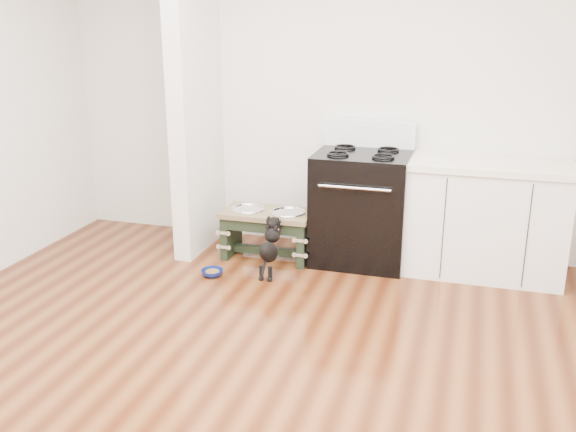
# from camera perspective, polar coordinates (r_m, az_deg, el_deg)

# --- Properties ---
(ground) EXTENTS (5.00, 5.00, 0.00)m
(ground) POSITION_cam_1_polar(r_m,az_deg,el_deg) (3.67, -4.03, -15.42)
(ground) COLOR #451D0C
(ground) RESTS_ON ground
(room_shell) EXTENTS (5.00, 5.00, 5.00)m
(room_shell) POSITION_cam_1_polar(r_m,az_deg,el_deg) (3.10, -4.68, 10.56)
(room_shell) COLOR silver
(room_shell) RESTS_ON ground
(partition_wall) EXTENTS (0.15, 0.80, 2.70)m
(partition_wall) POSITION_cam_1_polar(r_m,az_deg,el_deg) (5.51, -8.23, 10.71)
(partition_wall) COLOR silver
(partition_wall) RESTS_ON ground
(oven_range) EXTENTS (0.76, 0.69, 1.14)m
(oven_range) POSITION_cam_1_polar(r_m,az_deg,el_deg) (5.32, 6.56, 0.93)
(oven_range) COLOR black
(oven_range) RESTS_ON ground
(cabinet_run) EXTENTS (1.24, 0.64, 0.91)m
(cabinet_run) POSITION_cam_1_polar(r_m,az_deg,el_deg) (5.28, 17.11, -0.19)
(cabinet_run) COLOR white
(cabinet_run) RESTS_ON ground
(dog_feeder) EXTENTS (0.76, 0.40, 0.43)m
(dog_feeder) POSITION_cam_1_polar(r_m,az_deg,el_deg) (5.39, -1.82, -0.79)
(dog_feeder) COLOR black
(dog_feeder) RESTS_ON ground
(puppy) EXTENTS (0.13, 0.39, 0.46)m
(puppy) POSITION_cam_1_polar(r_m,az_deg,el_deg) (5.05, -1.61, -2.60)
(puppy) COLOR black
(puppy) RESTS_ON ground
(floor_bowl) EXTENTS (0.22, 0.22, 0.05)m
(floor_bowl) POSITION_cam_1_polar(r_m,az_deg,el_deg) (5.14, -6.75, -5.03)
(floor_bowl) COLOR navy
(floor_bowl) RESTS_ON ground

